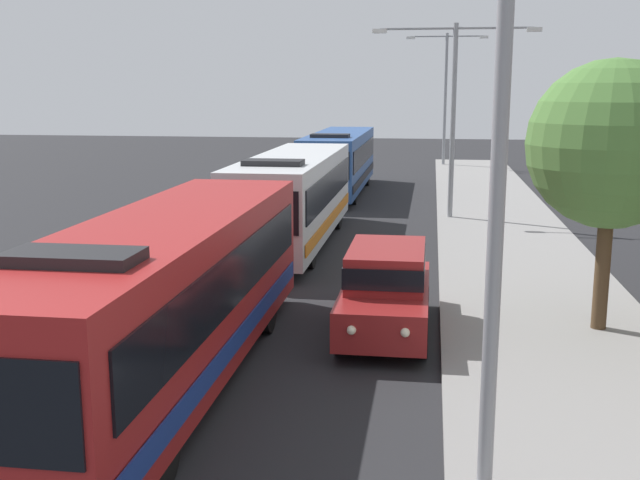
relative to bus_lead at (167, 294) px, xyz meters
The scene contains 8 objects.
bus_lead is the anchor object (origin of this frame).
bus_second_in_line 12.79m from the bus_lead, 90.00° to the left, with size 2.58×11.31×3.21m.
bus_middle 25.82m from the bus_lead, 90.00° to the left, with size 2.58×12.10×3.21m.
white_suv 5.19m from the bus_lead, 44.13° to the left, with size 1.86×4.82×1.90m.
streetlamp_near 7.31m from the bus_lead, 31.16° to the right, with size 5.36×0.28×8.68m.
streetlamp_mid 19.46m from the bus_lead, 73.66° to the left, with size 6.45×0.28×7.59m.
streetlamp_far 40.63m from the bus_lead, 82.33° to the left, with size 5.32×0.28×8.64m.
roadside_tree 9.57m from the bus_lead, 26.18° to the left, with size 3.53×3.53×5.75m.
Camera 1 is at (3.30, -1.31, 5.31)m, focal length 43.04 mm.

